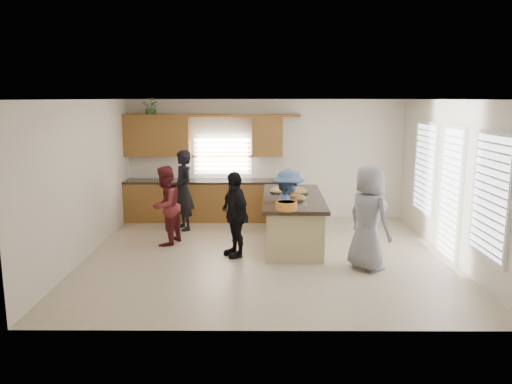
{
  "coord_description": "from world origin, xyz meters",
  "views": [
    {
      "loc": [
        -0.15,
        -8.72,
        2.82
      ],
      "look_at": [
        -0.2,
        0.14,
        1.15
      ],
      "focal_mm": 35.0,
      "sensor_mm": 36.0,
      "label": 1
    }
  ],
  "objects_px": {
    "salad_bowl": "(286,205)",
    "woman_right_front": "(368,218)",
    "island": "(293,221)",
    "woman_left_front": "(235,214)",
    "woman_left_back": "(183,190)",
    "woman_right_back": "(288,211)",
    "woman_left_mid": "(165,206)"
  },
  "relations": [
    {
      "from": "island",
      "to": "woman_left_front",
      "type": "xyz_separation_m",
      "value": [
        -1.1,
        -0.79,
        0.32
      ]
    },
    {
      "from": "woman_left_back",
      "to": "woman_left_front",
      "type": "relative_size",
      "value": 1.12
    },
    {
      "from": "woman_left_back",
      "to": "woman_left_front",
      "type": "xyz_separation_m",
      "value": [
        1.2,
        -1.86,
        -0.09
      ]
    },
    {
      "from": "woman_left_mid",
      "to": "woman_right_front",
      "type": "xyz_separation_m",
      "value": [
        3.63,
        -1.42,
        0.1
      ]
    },
    {
      "from": "woman_left_mid",
      "to": "woman_left_back",
      "type": "bearing_deg",
      "value": -170.7
    },
    {
      "from": "salad_bowl",
      "to": "woman_right_front",
      "type": "height_order",
      "value": "woman_right_front"
    },
    {
      "from": "woman_left_back",
      "to": "woman_right_front",
      "type": "xyz_separation_m",
      "value": [
        3.44,
        -2.55,
        0.01
      ]
    },
    {
      "from": "woman_left_back",
      "to": "woman_right_back",
      "type": "height_order",
      "value": "woman_left_back"
    },
    {
      "from": "salad_bowl",
      "to": "woman_right_front",
      "type": "bearing_deg",
      "value": -11.4
    },
    {
      "from": "island",
      "to": "salad_bowl",
      "type": "distance_m",
      "value": 1.36
    },
    {
      "from": "woman_left_back",
      "to": "woman_right_back",
      "type": "xyz_separation_m",
      "value": [
        2.17,
        -1.67,
        -0.08
      ]
    },
    {
      "from": "salad_bowl",
      "to": "woman_right_back",
      "type": "bearing_deg",
      "value": 83.71
    },
    {
      "from": "woman_left_mid",
      "to": "woman_left_front",
      "type": "xyz_separation_m",
      "value": [
        1.38,
        -0.73,
        0.0
      ]
    },
    {
      "from": "woman_left_front",
      "to": "salad_bowl",
      "type": "bearing_deg",
      "value": 35.71
    },
    {
      "from": "woman_left_mid",
      "to": "woman_right_front",
      "type": "height_order",
      "value": "woman_right_front"
    },
    {
      "from": "island",
      "to": "woman_left_front",
      "type": "distance_m",
      "value": 1.39
    },
    {
      "from": "salad_bowl",
      "to": "woman_left_front",
      "type": "bearing_deg",
      "value": 154.88
    },
    {
      "from": "woman_left_mid",
      "to": "woman_left_front",
      "type": "height_order",
      "value": "woman_left_front"
    },
    {
      "from": "woman_left_front",
      "to": "woman_right_front",
      "type": "relative_size",
      "value": 0.88
    },
    {
      "from": "island",
      "to": "woman_left_mid",
      "type": "bearing_deg",
      "value": -176.93
    },
    {
      "from": "island",
      "to": "woman_right_back",
      "type": "height_order",
      "value": "woman_right_back"
    },
    {
      "from": "salad_bowl",
      "to": "island",
      "type": "bearing_deg",
      "value": 80.77
    },
    {
      "from": "woman_left_back",
      "to": "woman_right_front",
      "type": "distance_m",
      "value": 4.28
    },
    {
      "from": "woman_left_mid",
      "to": "woman_right_back",
      "type": "xyz_separation_m",
      "value": [
        2.35,
        -0.53,
        0.01
      ]
    },
    {
      "from": "island",
      "to": "woman_left_back",
      "type": "distance_m",
      "value": 2.57
    },
    {
      "from": "woman_left_mid",
      "to": "woman_left_front",
      "type": "distance_m",
      "value": 1.56
    },
    {
      "from": "woman_left_mid",
      "to": "woman_right_front",
      "type": "relative_size",
      "value": 0.88
    },
    {
      "from": "island",
      "to": "salad_bowl",
      "type": "bearing_deg",
      "value": -97.58
    },
    {
      "from": "woman_left_back",
      "to": "woman_right_front",
      "type": "bearing_deg",
      "value": 22.78
    },
    {
      "from": "island",
      "to": "woman_right_front",
      "type": "bearing_deg",
      "value": -50.64
    },
    {
      "from": "woman_right_front",
      "to": "woman_left_front",
      "type": "bearing_deg",
      "value": 41.51
    },
    {
      "from": "salad_bowl",
      "to": "woman_left_back",
      "type": "distance_m",
      "value": 3.1
    }
  ]
}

